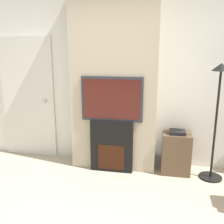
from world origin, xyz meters
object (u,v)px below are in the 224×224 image
Objects in this scene: fireplace at (112,146)px; floor_lamp at (218,105)px; media_stand at (176,152)px; television at (112,99)px.

fireplace is 1.57m from floor_lamp.
media_stand is (-0.49, 0.10, -0.75)m from floor_lamp.
fireplace is 0.71m from television.
television is 1.22m from media_stand.
television is at bearing -172.18° from media_stand.
television is 0.55× the size of floor_lamp.
television reaches higher than media_stand.
media_stand is at bearing 7.82° from television.
fireplace is at bearing -172.30° from media_stand.
media_stand is (0.93, 0.13, -0.07)m from fireplace.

